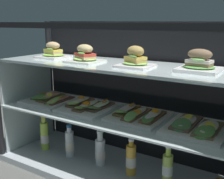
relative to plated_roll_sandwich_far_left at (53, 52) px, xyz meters
The scene contains 20 objects.
ground_plane 0.89m from the plated_roll_sandwich_far_left, ahead, with size 6.00×6.00×0.02m, color #5A5B56.
case_base_deck 0.86m from the plated_roll_sandwich_far_left, ahead, with size 1.53×0.54×0.04m, color #B2BAC2.
case_frame 0.54m from the plated_roll_sandwich_far_left, 12.80° to the left, with size 1.53×0.54×0.94m.
riser_lower_tier 0.71m from the plated_roll_sandwich_far_left, ahead, with size 1.45×0.46×0.34m.
shelf_lower_glass 0.59m from the plated_roll_sandwich_far_left, ahead, with size 1.47×0.48×0.01m, color silver.
riser_upper_tier 0.52m from the plated_roll_sandwich_far_left, ahead, with size 1.45×0.46×0.29m.
shelf_upper_glass 0.48m from the plated_roll_sandwich_far_left, ahead, with size 1.47×0.48×0.01m, color silver.
plated_roll_sandwich_far_left is the anchor object (origin of this frame).
plated_roll_sandwich_near_left_corner 0.31m from the plated_roll_sandwich_far_left, 10.01° to the right, with size 0.19×0.19×0.11m.
plated_roll_sandwich_mid_left 0.65m from the plated_roll_sandwich_far_left, ahead, with size 0.18×0.18×0.11m.
plated_roll_sandwich_right_of_center 0.97m from the plated_roll_sandwich_far_left, ahead, with size 0.20×0.20×0.11m.
open_sandwich_tray_near_right_corner 0.33m from the plated_roll_sandwich_far_left, 152.80° to the right, with size 0.30×0.34×0.06m.
open_sandwich_tray_far_left 0.44m from the plated_roll_sandwich_far_left, ahead, with size 0.30×0.34×0.06m.
open_sandwich_tray_far_right 0.72m from the plated_roll_sandwich_far_left, ahead, with size 0.30×0.34×0.07m.
open_sandwich_tray_mid_left 1.04m from the plated_roll_sandwich_far_left, ahead, with size 0.30×0.34×0.06m.
juice_bottle_front_fourth 0.60m from the plated_roll_sandwich_far_left, 134.42° to the right, with size 0.06×0.06×0.25m.
juice_bottle_back_center 0.63m from the plated_roll_sandwich_far_left, 17.37° to the right, with size 0.06×0.06×0.22m.
juice_bottle_front_left_end 0.72m from the plated_roll_sandwich_far_left, ahead, with size 0.07×0.07×0.23m.
juice_bottle_back_right 0.86m from the plated_roll_sandwich_far_left, ahead, with size 0.06×0.06×0.23m.
juice_bottle_near_post 1.04m from the plated_roll_sandwich_far_left, ahead, with size 0.06×0.06×0.25m.
Camera 1 is at (0.87, -1.38, 0.94)m, focal length 45.55 mm.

